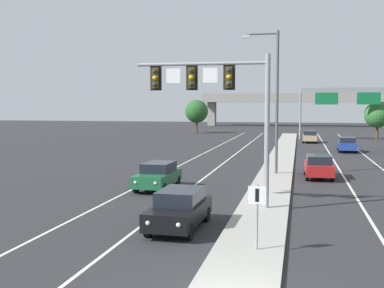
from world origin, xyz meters
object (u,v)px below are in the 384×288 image
(median_sign_post, at_px, (257,207))
(car_receding_red, at_px, (319,166))
(street_lamp_median, at_px, (274,94))
(tree_far_right_c, at_px, (378,115))
(car_oncoming_green, at_px, (158,175))
(car_receding_blue, at_px, (347,144))
(highway_sign_gantry, at_px, (347,97))
(car_receding_tan, at_px, (310,136))
(tree_far_left_c, at_px, (197,111))
(overhead_signal_mast, at_px, (220,95))
(car_oncoming_black, at_px, (179,209))

(median_sign_post, distance_m, car_receding_red, 18.31)
(street_lamp_median, height_order, car_receding_red, street_lamp_median)
(tree_far_right_c, bearing_deg, street_lamp_median, -107.79)
(car_oncoming_green, height_order, car_receding_red, same)
(median_sign_post, xyz_separation_m, tree_far_right_c, (12.34, 58.59, 1.97))
(car_receding_blue, distance_m, highway_sign_gantry, 19.38)
(median_sign_post, xyz_separation_m, car_receding_red, (2.66, 18.10, -0.77))
(car_receding_tan, bearing_deg, car_oncoming_green, -103.80)
(car_receding_red, bearing_deg, car_oncoming_green, -145.14)
(tree_far_left_c, bearing_deg, car_receding_tan, -43.38)
(street_lamp_median, relative_size, car_oncoming_green, 2.22)
(median_sign_post, xyz_separation_m, street_lamp_median, (-0.46, 18.72, 4.21))
(tree_far_left_c, bearing_deg, highway_sign_gantry, -26.13)
(overhead_signal_mast, relative_size, car_oncoming_green, 1.60)
(median_sign_post, bearing_deg, car_oncoming_black, 140.88)
(overhead_signal_mast, relative_size, median_sign_post, 3.27)
(car_oncoming_green, height_order, tree_far_right_c, tree_far_right_c)
(car_oncoming_green, height_order, highway_sign_gantry, highway_sign_gantry)
(car_oncoming_green, bearing_deg, tree_far_left_c, 99.62)
(car_receding_red, bearing_deg, street_lamp_median, 168.77)
(median_sign_post, distance_m, highway_sign_gantry, 57.25)
(highway_sign_gantry, bearing_deg, car_receding_tan, -130.13)
(street_lamp_median, bearing_deg, median_sign_post, -88.60)
(overhead_signal_mast, relative_size, car_receding_blue, 1.60)
(median_sign_post, height_order, car_receding_tan, median_sign_post)
(highway_sign_gantry, bearing_deg, tree_far_right_c, 25.16)
(overhead_signal_mast, height_order, car_receding_red, overhead_signal_mast)
(street_lamp_median, bearing_deg, car_receding_tan, 84.28)
(car_receding_tan, height_order, highway_sign_gantry, highway_sign_gantry)
(overhead_signal_mast, bearing_deg, tree_far_left_c, 102.91)
(median_sign_post, relative_size, car_receding_tan, 0.49)
(car_receding_red, bearing_deg, tree_far_right_c, 76.56)
(street_lamp_median, bearing_deg, car_receding_red, -11.23)
(median_sign_post, bearing_deg, car_receding_blue, 80.58)
(overhead_signal_mast, height_order, car_oncoming_black, overhead_signal_mast)
(car_oncoming_green, xyz_separation_m, car_receding_blue, (13.13, 26.47, 0.00))
(car_receding_red, distance_m, tree_far_left_c, 54.00)
(car_oncoming_black, distance_m, tree_far_left_c, 67.15)
(car_oncoming_green, xyz_separation_m, tree_far_right_c, (19.17, 47.11, 2.73))
(car_oncoming_black, distance_m, tree_far_right_c, 58.10)
(car_oncoming_green, relative_size, highway_sign_gantry, 0.34)
(median_sign_post, relative_size, car_receding_blue, 0.49)
(street_lamp_median, distance_m, car_receding_tan, 32.17)
(median_sign_post, bearing_deg, overhead_signal_mast, 109.12)
(highway_sign_gantry, bearing_deg, street_lamp_median, -102.49)
(median_sign_post, distance_m, car_receding_tan, 50.42)
(median_sign_post, distance_m, street_lamp_median, 19.19)
(car_receding_blue, distance_m, car_receding_tan, 12.89)
(car_receding_tan, bearing_deg, car_receding_red, -90.09)
(car_receding_red, distance_m, car_receding_blue, 20.19)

